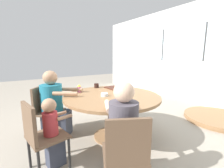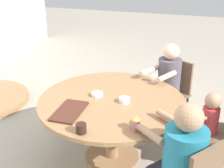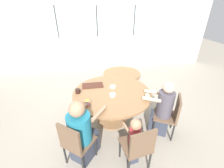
% 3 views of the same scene
% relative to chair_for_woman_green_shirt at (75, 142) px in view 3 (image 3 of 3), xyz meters
% --- Properties ---
extents(ground_plane, '(16.00, 16.00, 0.00)m').
position_rel_chair_for_woman_green_shirt_xyz_m(ground_plane, '(0.70, 0.89, -0.50)').
color(ground_plane, gray).
extents(wall_back_with_windows, '(8.40, 0.08, 2.80)m').
position_rel_chair_for_woman_green_shirt_xyz_m(wall_back_with_windows, '(0.70, 3.88, 0.93)').
color(wall_back_with_windows, silver).
rests_on(wall_back_with_windows, ground_plane).
extents(dining_table, '(1.53, 1.53, 0.72)m').
position_rel_chair_for_woman_green_shirt_xyz_m(dining_table, '(0.70, 0.89, 0.10)').
color(dining_table, olive).
rests_on(dining_table, ground_plane).
extents(chair_for_woman_green_shirt, '(0.56, 0.56, 0.84)m').
position_rel_chair_for_woman_green_shirt_xyz_m(chair_for_woman_green_shirt, '(0.00, 0.00, 0.00)').
color(chair_for_woman_green_shirt, brown).
rests_on(chair_for_woman_green_shirt, ground_plane).
extents(chair_for_man_blue_shirt, '(0.54, 0.54, 0.84)m').
position_rel_chair_for_woman_green_shirt_xyz_m(chair_for_man_blue_shirt, '(1.70, 0.35, 0.00)').
color(chair_for_man_blue_shirt, brown).
rests_on(chair_for_man_blue_shirt, ground_plane).
extents(chair_for_toddler, '(0.46, 0.46, 0.84)m').
position_rel_chair_for_woman_green_shirt_xyz_m(chair_for_toddler, '(0.89, -0.23, 0.00)').
color(chair_for_toddler, brown).
rests_on(chair_for_toddler, ground_plane).
extents(person_woman_green_shirt, '(0.65, 0.70, 1.11)m').
position_rel_chair_for_woman_green_shirt_xyz_m(person_woman_green_shirt, '(0.10, 0.13, -0.00)').
color(person_woman_green_shirt, '#333847').
rests_on(person_woman_green_shirt, ground_plane).
extents(person_man_blue_shirt, '(0.58, 0.49, 1.11)m').
position_rel_chair_for_woman_green_shirt_xyz_m(person_man_blue_shirt, '(1.56, 0.43, 0.01)').
color(person_man_blue_shirt, '#333847').
rests_on(person_man_blue_shirt, ground_plane).
extents(person_toddler, '(0.22, 0.33, 0.86)m').
position_rel_chair_for_woman_green_shirt_xyz_m(person_toddler, '(0.86, -0.08, -0.07)').
color(person_toddler, '#333847').
rests_on(person_toddler, ground_plane).
extents(food_tray_dark, '(0.43, 0.23, 0.02)m').
position_rel_chair_for_woman_green_shirt_xyz_m(food_tray_dark, '(0.35, 1.21, 0.24)').
color(food_tray_dark, '#472319').
rests_on(food_tray_dark, dining_table).
extents(coffee_mug, '(0.10, 0.09, 0.09)m').
position_rel_chair_for_woman_green_shirt_xyz_m(coffee_mug, '(0.05, 0.97, 0.27)').
color(coffee_mug, black).
rests_on(coffee_mug, dining_table).
extents(sippy_cup, '(0.07, 0.07, 0.14)m').
position_rel_chair_for_woman_green_shirt_xyz_m(sippy_cup, '(0.22, 0.54, 0.30)').
color(sippy_cup, '#CC668C').
rests_on(sippy_cup, dining_table).
extents(milk_carton_small, '(0.06, 0.06, 0.09)m').
position_rel_chair_for_woman_green_shirt_xyz_m(milk_carton_small, '(1.29, 0.55, 0.27)').
color(milk_carton_small, silver).
rests_on(milk_carton_small, dining_table).
extents(bowl_white_shallow, '(0.11, 0.11, 0.05)m').
position_rel_chair_for_woman_green_shirt_xyz_m(bowl_white_shallow, '(0.69, 0.76, 0.25)').
color(bowl_white_shallow, silver).
rests_on(bowl_white_shallow, dining_table).
extents(bowl_cereal, '(0.12, 0.12, 0.03)m').
position_rel_chair_for_woman_green_shirt_xyz_m(bowl_cereal, '(0.75, 1.07, 0.24)').
color(bowl_cereal, silver).
rests_on(bowl_cereal, dining_table).
extents(folded_table_stack, '(1.29, 1.29, 0.09)m').
position_rel_chair_for_woman_green_shirt_xyz_m(folded_table_stack, '(1.44, 3.11, -0.45)').
color(folded_table_stack, olive).
rests_on(folded_table_stack, ground_plane).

